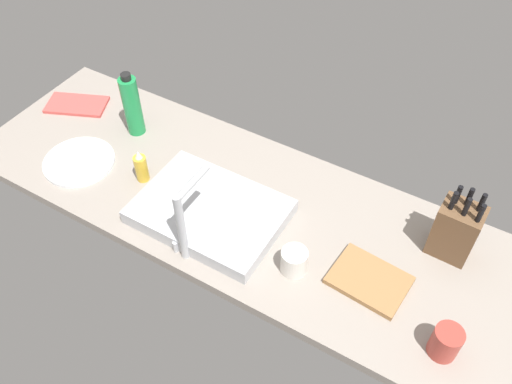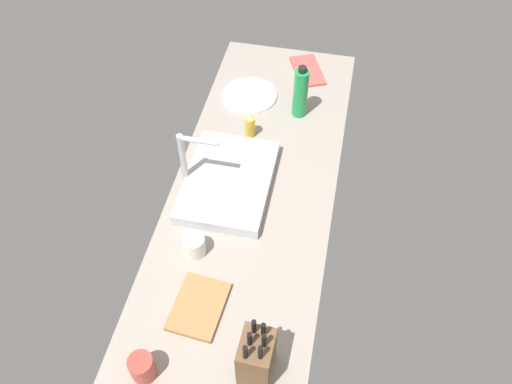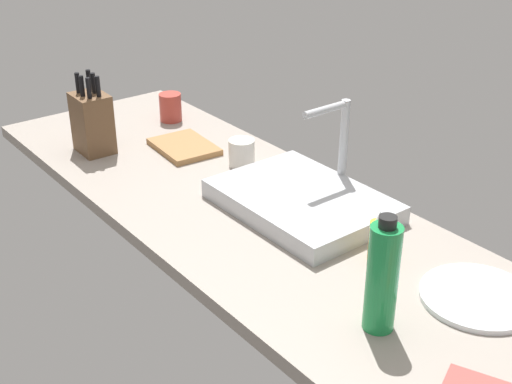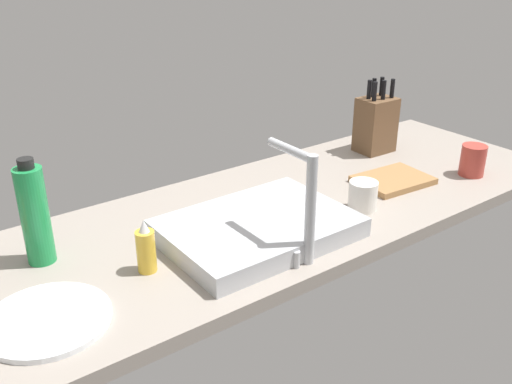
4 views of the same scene
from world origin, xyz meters
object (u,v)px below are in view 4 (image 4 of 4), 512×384
object	(u,v)px
dinner_plate	(47,320)
ceramic_cup	(363,196)
soap_bottle	(146,249)
coffee_mug	(473,160)
knife_block	(376,124)
water_bottle	(35,215)
faucet	(305,197)
cutting_board	(393,180)
sink_basin	(258,228)

from	to	relation	value
dinner_plate	ceramic_cup	world-z (taller)	ceramic_cup
soap_bottle	coffee_mug	size ratio (longest dim) A/B	1.31
knife_block	water_bottle	distance (cm)	113.52
faucet	soap_bottle	size ratio (longest dim) A/B	2.07
soap_bottle	coffee_mug	world-z (taller)	soap_bottle
water_bottle	knife_block	bearing A→B (deg)	-177.61
cutting_board	dinner_plate	bearing A→B (deg)	3.10
sink_basin	water_bottle	xyz separation A→B (cm)	(45.73, -20.28, 9.19)
cutting_board	ceramic_cup	bearing A→B (deg)	19.05
cutting_board	soap_bottle	bearing A→B (deg)	0.26
faucet	dinner_plate	size ratio (longest dim) A/B	1.07
water_bottle	dinner_plate	world-z (taller)	water_bottle
sink_basin	dinner_plate	size ratio (longest dim) A/B	1.85
knife_block	sink_basin	bearing A→B (deg)	22.17
faucet	ceramic_cup	bearing A→B (deg)	-161.42
sink_basin	cutting_board	bearing A→B (deg)	-177.03
water_bottle	coffee_mug	world-z (taller)	water_bottle
knife_block	dinner_plate	distance (cm)	123.47
knife_block	coffee_mug	world-z (taller)	knife_block
sink_basin	cutting_board	world-z (taller)	sink_basin
sink_basin	knife_block	bearing A→B (deg)	-159.72
faucet	coffee_mug	distance (cm)	75.04
soap_bottle	coffee_mug	distance (cm)	104.81
soap_bottle	water_bottle	world-z (taller)	water_bottle
faucet	knife_block	size ratio (longest dim) A/B	1.06
coffee_mug	ceramic_cup	world-z (taller)	coffee_mug
knife_block	dinner_plate	xyz separation A→B (cm)	(119.93, 27.95, -8.95)
faucet	knife_block	distance (cm)	76.83
soap_bottle	dinner_plate	distance (cm)	24.80
knife_block	ceramic_cup	distance (cm)	46.84
ceramic_cup	sink_basin	bearing A→B (deg)	-7.82
dinner_plate	coffee_mug	size ratio (longest dim) A/B	2.56
dinner_plate	soap_bottle	bearing A→B (deg)	-167.49
soap_bottle	dinner_plate	size ratio (longest dim) A/B	0.51
water_bottle	dinner_plate	xyz separation A→B (cm)	(6.53, 23.22, -11.02)
knife_block	cutting_board	distance (cm)	28.62
faucet	water_bottle	size ratio (longest dim) A/B	1.04
sink_basin	coffee_mug	xyz separation A→B (cm)	(-75.86, 7.34, 2.31)
knife_block	soap_bottle	bearing A→B (deg)	15.16
water_bottle	ceramic_cup	size ratio (longest dim) A/B	3.09
dinner_plate	coffee_mug	xyz separation A→B (cm)	(-128.13, 4.39, 4.13)
sink_basin	knife_block	world-z (taller)	knife_block
dinner_plate	ceramic_cup	bearing A→B (deg)	179.05
knife_block	water_bottle	xyz separation A→B (cm)	(113.40, 4.73, 2.07)
ceramic_cup	cutting_board	bearing A→B (deg)	-160.95
knife_block	coffee_mug	bearing A→B (deg)	106.11
knife_block	faucet	bearing A→B (deg)	32.76
knife_block	water_bottle	world-z (taller)	water_bottle
water_bottle	ceramic_cup	xyz separation A→B (cm)	(-77.31, 24.61, -7.62)
coffee_mug	ceramic_cup	bearing A→B (deg)	-3.88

